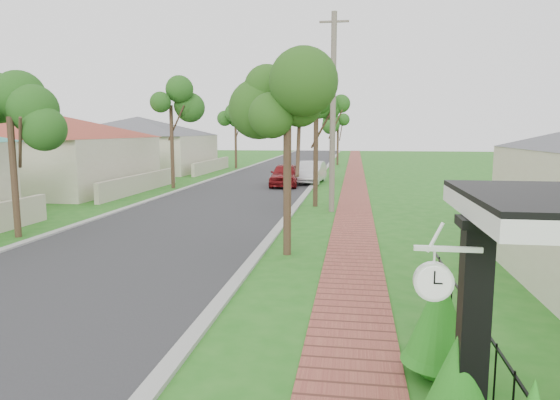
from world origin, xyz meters
The scene contains 16 objects.
ground centered at (0.00, 0.00, 0.00)m, with size 160.00×160.00×0.00m, color #1F6518.
road centered at (-3.00, 20.00, 0.00)m, with size 7.00×120.00×0.02m, color #28282B.
kerb_right centered at (0.65, 20.00, 0.00)m, with size 0.30×120.00×0.10m, color #9E9E99.
kerb_left centered at (-6.65, 20.00, 0.00)m, with size 0.30×120.00×0.10m, color #9E9E99.
sidewalk centered at (3.25, 20.00, 0.00)m, with size 1.50×120.00×0.03m, color #9A4E3D.
porch_post centered at (4.55, -1.00, 1.12)m, with size 0.48×0.48×2.52m.
picket_fence centered at (4.90, 0.00, 0.53)m, with size 0.03×8.02×1.00m.
street_trees centered at (-2.87, 26.84, 4.54)m, with size 10.70×37.65×5.89m.
hedge_row centered at (4.45, -1.07, 0.75)m, with size 0.89×4.39×1.87m.
far_house_red centered at (-14.97, 20.00, 2.34)m, with size 15.56×15.56×4.60m.
far_house_grey centered at (-14.97, 34.00, 2.34)m, with size 15.56×15.56×4.60m.
parked_car_red centered at (-1.00, 23.92, 0.71)m, with size 1.67×4.15×1.41m, color maroon.
parked_car_white centered at (0.40, 26.05, 0.70)m, with size 1.49×4.28×1.41m, color silver.
near_tree centered at (1.43, 7.00, 3.91)m, with size 1.92×1.92×4.92m.
utility_pole centered at (2.30, 14.64, 4.15)m, with size 1.20×0.24×8.19m.
station_clock centered at (4.06, -1.40, 1.95)m, with size 0.66×0.13×0.56m.
Camera 1 is at (3.25, -6.40, 3.41)m, focal length 32.00 mm.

